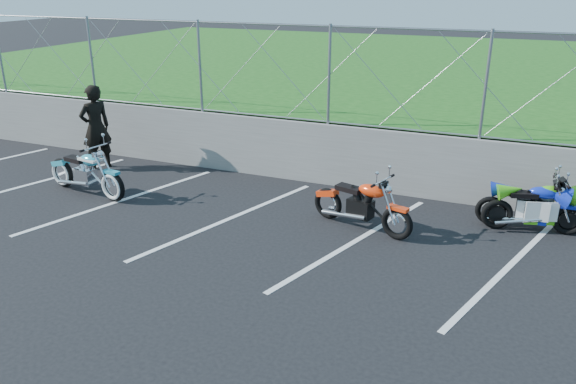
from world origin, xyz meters
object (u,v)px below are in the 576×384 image
at_px(sportbike_blue, 531,208).
at_px(sportbike_green, 538,209).
at_px(cruiser_turquoise, 87,174).
at_px(naked_orange, 363,206).
at_px(person_standing, 96,127).

bearing_deg(sportbike_blue, sportbike_green, 0.58).
height_order(cruiser_turquoise, sportbike_blue, cruiser_turquoise).
bearing_deg(naked_orange, sportbike_green, 37.63).
bearing_deg(person_standing, cruiser_turquoise, 56.81).
height_order(naked_orange, person_standing, person_standing).
height_order(sportbike_blue, person_standing, person_standing).
bearing_deg(cruiser_turquoise, person_standing, 132.40).
height_order(cruiser_turquoise, naked_orange, cruiser_turquoise).
bearing_deg(sportbike_green, cruiser_turquoise, 174.37).
distance_m(sportbike_green, person_standing, 9.35).
distance_m(cruiser_turquoise, sportbike_blue, 8.45).
bearing_deg(person_standing, naked_orange, 105.84).
relative_size(cruiser_turquoise, sportbike_blue, 1.20).
bearing_deg(sportbike_blue, person_standing, 178.32).
height_order(sportbike_green, sportbike_blue, sportbike_green).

